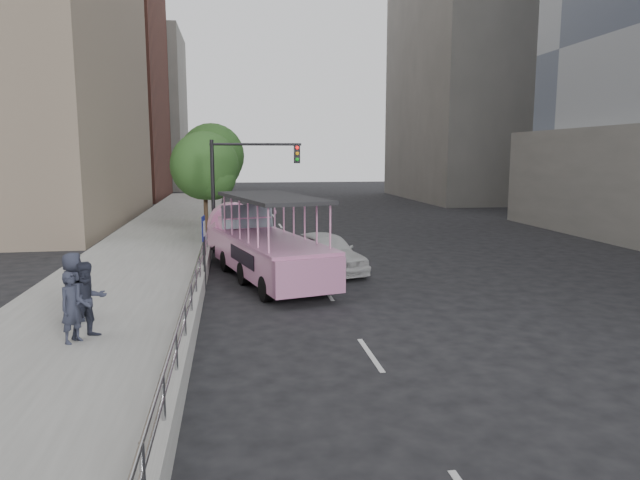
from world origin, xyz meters
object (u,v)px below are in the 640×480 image
car (325,252)px  parking_sign (204,244)px  street_tree_near (207,168)px  duck_boat (262,246)px  traffic_signal (239,177)px  street_tree_far (214,158)px  pedestrian_far (73,287)px  pedestrian_near (72,307)px  pedestrian_mid (88,300)px

car → parking_sign: size_ratio=1.81×
street_tree_near → duck_boat: bearing=-75.7°
traffic_signal → duck_boat: bearing=-82.8°
street_tree_near → street_tree_far: size_ratio=0.89×
car → pedestrian_far: pedestrian_far is taller
car → pedestrian_near: 10.99m
pedestrian_mid → pedestrian_far: bearing=76.0°
parking_sign → street_tree_far: 17.30m
parking_sign → street_tree_far: size_ratio=0.39×
pedestrian_far → street_tree_near: street_tree_near is taller
pedestrian_far → street_tree_far: 21.53m
car → street_tree_near: 10.29m
pedestrian_far → street_tree_near: 15.57m
traffic_signal → street_tree_near: street_tree_near is taller
pedestrian_far → car: bearing=-66.9°
duck_boat → parking_sign: duck_boat is taller
pedestrian_mid → street_tree_near: (2.09, 16.60, 2.62)m
pedestrian_near → pedestrian_mid: size_ratio=0.91×
pedestrian_near → traffic_signal: 14.24m
car → pedestrian_mid: pedestrian_mid is taller
car → pedestrian_far: (-7.61, -6.50, 0.41)m
street_tree_far → car: bearing=-72.5°
pedestrian_mid → pedestrian_far: 1.67m
street_tree_far → parking_sign: bearing=-89.6°
duck_boat → traffic_signal: 6.14m
parking_sign → street_tree_near: street_tree_near is taller
parking_sign → street_tree_near: bearing=91.6°
pedestrian_far → parking_sign: 5.08m
pedestrian_mid → pedestrian_far: size_ratio=1.01×
duck_boat → traffic_signal: size_ratio=1.85×
pedestrian_near → parking_sign: (2.68, 5.80, 0.49)m
pedestrian_near → traffic_signal: (3.98, 13.46, 2.38)m
pedestrian_far → street_tree_far: street_tree_far is taller
car → pedestrian_mid: size_ratio=2.55×
street_tree_far → street_tree_near: bearing=-91.9°
pedestrian_mid → traffic_signal: size_ratio=0.35×
duck_boat → street_tree_near: bearing=104.3°
parking_sign → traffic_signal: 8.00m
street_tree_near → pedestrian_near: bearing=-98.0°
duck_boat → car: 2.57m
duck_boat → street_tree_near: (-2.31, 9.06, 2.66)m
duck_boat → traffic_signal: traffic_signal is taller
car → street_tree_far: bearing=91.1°
parking_sign → traffic_signal: bearing=80.4°
pedestrian_mid → car: bearing=9.9°
duck_boat → pedestrian_near: duck_boat is taller
parking_sign → street_tree_far: (-0.10, 17.09, 2.69)m
car → parking_sign: 5.22m
duck_boat → parking_sign: (-2.00, -2.03, 0.46)m
car → traffic_signal: 6.65m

